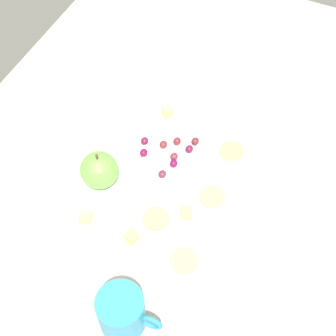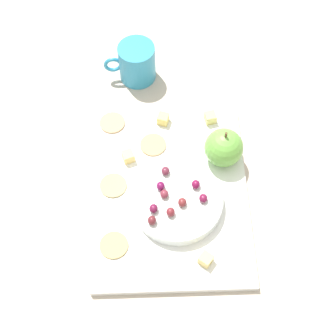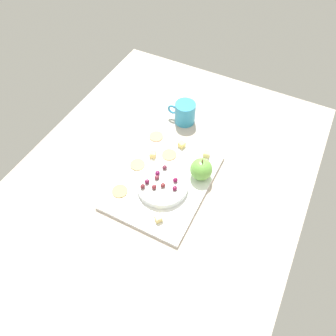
% 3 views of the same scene
% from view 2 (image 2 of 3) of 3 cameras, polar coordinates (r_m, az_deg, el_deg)
% --- Properties ---
extents(table, '(1.31, 0.94, 0.04)m').
position_cam_2_polar(table, '(0.96, -0.70, -4.86)').
color(table, '#BFB0A1').
rests_on(table, ground).
extents(platter, '(0.38, 0.29, 0.01)m').
position_cam_2_polar(platter, '(0.94, 0.40, -2.91)').
color(platter, white).
rests_on(platter, table).
extents(serving_dish, '(0.17, 0.17, 0.03)m').
position_cam_2_polar(serving_dish, '(0.91, 1.15, -3.85)').
color(serving_dish, white).
rests_on(serving_dish, platter).
extents(apple_whole, '(0.07, 0.07, 0.07)m').
position_cam_2_polar(apple_whole, '(0.94, 6.49, 2.34)').
color(apple_whole, '#6EB648').
rests_on(apple_whole, platter).
extents(apple_stem, '(0.01, 0.01, 0.01)m').
position_cam_2_polar(apple_stem, '(0.91, 6.75, 3.79)').
color(apple_stem, brown).
rests_on(apple_stem, apple_whole).
extents(cheese_cube_0, '(0.03, 0.03, 0.02)m').
position_cam_2_polar(cheese_cube_0, '(0.87, 4.44, -10.40)').
color(cheese_cube_0, '#ECCE75').
rests_on(cheese_cube_0, platter).
extents(cheese_cube_1, '(0.03, 0.03, 0.02)m').
position_cam_2_polar(cheese_cube_1, '(0.96, -4.52, 1.33)').
color(cheese_cube_1, '#F0CA71').
rests_on(cheese_cube_1, platter).
extents(cheese_cube_2, '(0.02, 0.02, 0.02)m').
position_cam_2_polar(cheese_cube_2, '(1.01, 4.95, 5.78)').
color(cheese_cube_2, '#E3CD76').
rests_on(cheese_cube_2, platter).
extents(cheese_cube_3, '(0.03, 0.03, 0.02)m').
position_cam_2_polar(cheese_cube_3, '(1.01, -0.50, 5.67)').
color(cheese_cube_3, '#F2D66C').
rests_on(cheese_cube_3, platter).
extents(cracker_0, '(0.05, 0.05, 0.00)m').
position_cam_2_polar(cracker_0, '(1.02, -6.35, 5.19)').
color(cracker_0, tan).
rests_on(cracker_0, platter).
extents(cracker_1, '(0.05, 0.05, 0.00)m').
position_cam_2_polar(cracker_1, '(0.98, -1.65, 2.68)').
color(cracker_1, tan).
rests_on(cracker_1, platter).
extents(cracker_2, '(0.05, 0.05, 0.00)m').
position_cam_2_polar(cracker_2, '(0.94, -6.24, -2.00)').
color(cracker_2, tan).
rests_on(cracker_2, platter).
extents(cracker_3, '(0.05, 0.05, 0.00)m').
position_cam_2_polar(cracker_3, '(0.89, -6.16, -8.80)').
color(cracker_3, tan).
rests_on(cracker_3, platter).
extents(grape_0, '(0.02, 0.02, 0.01)m').
position_cam_2_polar(grape_0, '(0.89, -0.34, -3.25)').
color(grape_0, maroon).
rests_on(grape_0, serving_dish).
extents(grape_1, '(0.02, 0.02, 0.02)m').
position_cam_2_polar(grape_1, '(0.87, -1.77, -6.02)').
color(grape_1, maroon).
rests_on(grape_1, serving_dish).
extents(grape_2, '(0.02, 0.02, 0.02)m').
position_cam_2_polar(grape_2, '(0.90, 3.29, -1.89)').
color(grape_2, maroon).
rests_on(grape_2, serving_dish).
extents(grape_3, '(0.02, 0.02, 0.01)m').
position_cam_2_polar(grape_3, '(0.89, 4.15, -3.48)').
color(grape_3, maroon).
rests_on(grape_3, serving_dish).
extents(grape_4, '(0.02, 0.02, 0.01)m').
position_cam_2_polar(grape_4, '(0.90, -0.99, -2.09)').
color(grape_4, '#6A1244').
rests_on(grape_4, serving_dish).
extents(grape_5, '(0.02, 0.02, 0.01)m').
position_cam_2_polar(grape_5, '(0.92, -0.22, -0.34)').
color(grape_5, maroon).
rests_on(grape_5, serving_dish).
extents(grape_6, '(0.02, 0.02, 0.02)m').
position_cam_2_polar(grape_6, '(0.88, 0.37, -5.08)').
color(grape_6, maroon).
rests_on(grape_6, serving_dish).
extents(grape_7, '(0.02, 0.02, 0.02)m').
position_cam_2_polar(grape_7, '(0.88, -1.59, -4.68)').
color(grape_7, maroon).
rests_on(grape_7, serving_dish).
extents(grape_8, '(0.02, 0.02, 0.01)m').
position_cam_2_polar(grape_8, '(0.89, 1.73, -3.96)').
color(grape_8, maroon).
rests_on(grape_8, serving_dish).
extents(cup, '(0.08, 0.11, 0.09)m').
position_cam_2_polar(cup, '(1.08, -3.57, 11.99)').
color(cup, teal).
rests_on(cup, table).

